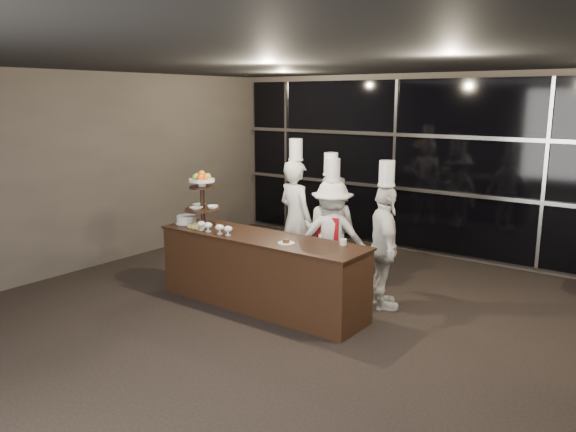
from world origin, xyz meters
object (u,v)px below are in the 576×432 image
Objects in this scene: layer_cake at (186,220)px; chef_b at (330,230)px; chef_c at (332,235)px; buffet_counter at (261,271)px; chef_a at (296,218)px; display_stand at (202,195)px; chef_d at (384,246)px.

chef_b reaches higher than layer_cake.
chef_c is at bearing 35.37° from layer_cake.
layer_cake reaches higher than buffet_counter.
chef_a is at bearing 105.26° from buffet_counter.
display_stand is at bearing -179.99° from buffet_counter.
chef_d is at bearing -13.66° from chef_c.
chef_b is (1.26, 1.19, -0.53)m from display_stand.
buffet_counter is 1.26m from chef_b.
chef_d reaches higher than buffet_counter.
chef_c is at bearing 72.33° from buffet_counter.
display_stand is 0.40× the size of chef_d.
chef_a is at bearing 179.99° from chef_b.
chef_d is (2.25, 0.88, -0.54)m from display_stand.
buffet_counter is at bearing 2.25° from layer_cake.
chef_a is (0.68, 1.19, -0.44)m from display_stand.
display_stand is at bearing -136.76° from chef_b.
layer_cake is at bearing -141.09° from chef_b.
display_stand is at bearing -158.64° from chef_d.
buffet_counter is at bearing -74.74° from chef_a.
buffet_counter is 1.33m from display_stand.
display_stand is 2.48m from chef_d.
buffet_counter is at bearing -144.88° from chef_d.
chef_a is (0.95, 1.24, -0.08)m from layer_cake.
chef_d is at bearing -17.12° from chef_b.
buffet_counter is 1.19m from chef_c.
chef_d is (0.99, -0.31, -0.00)m from chef_b.
chef_c reaches higher than buffet_counter.
chef_d is (2.52, 0.93, -0.17)m from layer_cake.
chef_b is at bearing 135.91° from chef_c.
layer_cake is (-0.27, -0.05, -0.37)m from display_stand.
buffet_counter is 1.57× the size of chef_c.
chef_a is 1.61m from chef_d.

